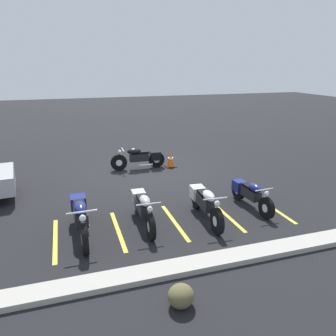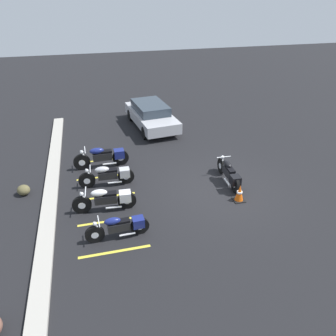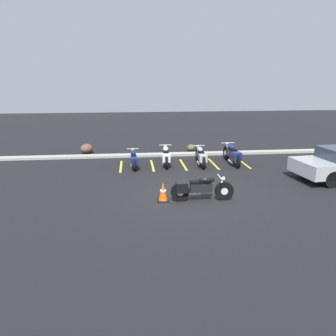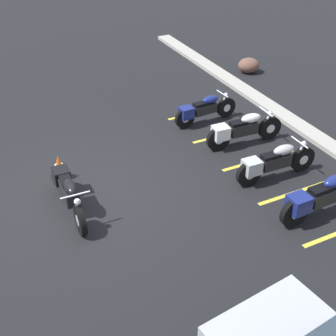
% 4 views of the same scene
% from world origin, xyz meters
% --- Properties ---
extents(ground, '(60.00, 60.00, 0.00)m').
position_xyz_m(ground, '(0.00, 0.00, 0.00)').
color(ground, black).
extents(motorcycle_black_featured, '(2.11, 0.59, 0.83)m').
position_xyz_m(motorcycle_black_featured, '(0.29, -0.41, 0.44)').
color(motorcycle_black_featured, black).
rests_on(motorcycle_black_featured, ground).
extents(parked_bike_0, '(0.55, 1.96, 0.77)m').
position_xyz_m(parked_bike_0, '(-1.83, 4.04, 0.41)').
color(parked_bike_0, black).
rests_on(parked_bike_0, ground).
extents(parked_bike_1, '(0.61, 2.16, 0.85)m').
position_xyz_m(parked_bike_1, '(-0.33, 4.29, 0.45)').
color(parked_bike_1, black).
rests_on(parked_bike_1, ground).
extents(parked_bike_2, '(0.59, 2.12, 0.83)m').
position_xyz_m(parked_bike_2, '(1.28, 4.09, 0.44)').
color(parked_bike_2, black).
rests_on(parked_bike_2, ground).
extents(parked_bike_3, '(0.65, 2.31, 0.91)m').
position_xyz_m(parked_bike_3, '(2.81, 4.17, 0.48)').
color(parked_bike_3, black).
rests_on(parked_bike_3, ground).
extents(concrete_curb, '(18.00, 0.50, 0.12)m').
position_xyz_m(concrete_curb, '(0.00, 6.29, 0.06)').
color(concrete_curb, '#A8A399').
rests_on(concrete_curb, ground).
extents(landscape_rock_1, '(0.64, 0.64, 0.38)m').
position_xyz_m(landscape_rock_1, '(1.39, 7.23, 0.19)').
color(landscape_rock_1, brown).
rests_on(landscape_rock_1, ground).
extents(traffic_cone, '(0.40, 0.40, 0.63)m').
position_xyz_m(traffic_cone, '(-0.90, -0.30, 0.30)').
color(traffic_cone, black).
rests_on(traffic_cone, ground).
extents(stall_line_0, '(0.10, 2.10, 0.00)m').
position_xyz_m(stall_line_0, '(-2.43, 4.31, 0.00)').
color(stall_line_0, gold).
rests_on(stall_line_0, ground).
extents(stall_line_1, '(0.10, 2.10, 0.00)m').
position_xyz_m(stall_line_1, '(-0.96, 4.31, 0.00)').
color(stall_line_1, gold).
rests_on(stall_line_1, ground).
extents(stall_line_2, '(0.10, 2.10, 0.00)m').
position_xyz_m(stall_line_2, '(0.50, 4.31, 0.00)').
color(stall_line_2, gold).
rests_on(stall_line_2, ground).
extents(stall_line_3, '(0.10, 2.10, 0.00)m').
position_xyz_m(stall_line_3, '(1.97, 4.31, 0.00)').
color(stall_line_3, gold).
rests_on(stall_line_3, ground).
extents(stall_line_4, '(0.10, 2.10, 0.00)m').
position_xyz_m(stall_line_4, '(3.43, 4.31, 0.00)').
color(stall_line_4, gold).
rests_on(stall_line_4, ground).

